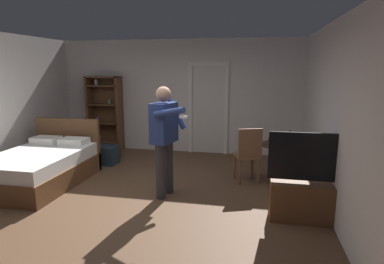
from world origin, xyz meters
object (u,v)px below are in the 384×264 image
Objects in this scene: wooden_chair at (248,153)px; suitcase_dark at (105,152)px; bed at (41,166)px; tv_flatscreen at (309,194)px; side_table at (280,156)px; laptop at (278,141)px; bottle_on_table at (289,139)px; bookshelf at (105,111)px; suitcase_small at (105,155)px; person_blue_shirt at (165,133)px.

wooden_chair is 1.80× the size of suitcase_dark.
bed is 1.65× the size of tv_flatscreen.
side_table is 1.91× the size of laptop.
wooden_chair is at bearing -177.02° from bottle_on_table.
side_table is (-0.29, 1.40, 0.12)m from tv_flatscreen.
suitcase_small is at bearing -66.03° from bookshelf.
tv_flatscreen is at bearing -11.71° from person_blue_shirt.
bookshelf is 4.53m from bottle_on_table.
wooden_chair is at bearing 34.03° from person_blue_shirt.
wooden_chair is at bearing -167.99° from side_table.
laptop is (4.07, 0.80, 0.45)m from bed.
suitcase_dark is at bearing -66.50° from bookshelf.
bottle_on_table is 0.73m from wooden_chair.
bed is 5.35× the size of laptop.
laptop is 0.55m from wooden_chair.
bottle_on_table is 3.99m from suitcase_dark.
laptop is at bearing -0.78° from suitcase_dark.
bottle_on_table is at bearing 96.38° from tv_flatscreen.
bed is 2.41m from person_blue_shirt.
side_table is (4.11, 0.84, 0.17)m from bed.
laptop is (4.03, -1.65, -0.22)m from bookshelf.
person_blue_shirt reaches higher than bottle_on_table.
side_table is at bearing 50.11° from laptop.
bottle_on_table is at bearing -29.74° from side_table.
wooden_chair is (3.52, -1.73, -0.43)m from bookshelf.
person_blue_shirt is (-2.09, 0.43, 0.65)m from tv_flatscreen.
person_blue_shirt is at bearing -152.41° from laptop.
laptop is 3.81m from suitcase_dark.
bookshelf is at bearing 125.47° from suitcase_dark.
bed is at bearing -90.98° from bookshelf.
tv_flatscreen is at bearing -20.38° from suitcase_small.
bed is at bearing -168.48° from wooden_chair.
tv_flatscreen is 1.20× the size of wooden_chair.
tv_flatscreen is 2.22× the size of suitcase_small.
person_blue_shirt is at bearing -33.73° from suitcase_small.
suitcase_small is at bearing 171.99° from laptop.
laptop is at bearing 27.59° from person_blue_shirt.
wooden_chair is (-0.68, -0.04, -0.27)m from bottle_on_table.
bookshelf reaches higher than bottle_on_table.
bed is 7.44× the size of bottle_on_table.
tv_flatscreen is 1.54m from wooden_chair.
bottle_on_table is 2.15m from person_blue_shirt.
bottle_on_table is (-0.15, 1.32, 0.46)m from tv_flatscreen.
tv_flatscreen is at bearing -78.39° from side_table.
bookshelf is 3.43m from person_blue_shirt.
bed is 3.64m from wooden_chair.
bed is 1.41m from suitcase_small.
wooden_chair is 0.57× the size of person_blue_shirt.
tv_flatscreen is 3.25× the size of laptop.
wooden_chair is at bearing -171.84° from laptop.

